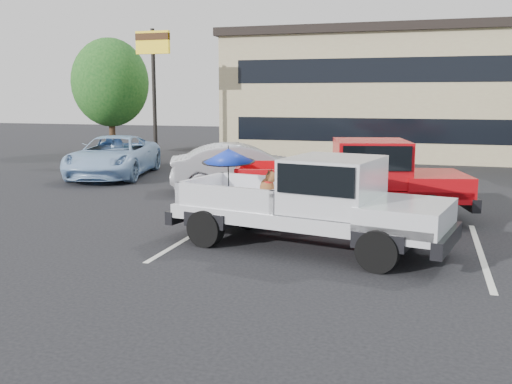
# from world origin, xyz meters

# --- Properties ---
(ground) EXTENTS (90.00, 90.00, 0.00)m
(ground) POSITION_xyz_m (0.00, 0.00, 0.00)
(ground) COLOR black
(ground) RESTS_ON ground
(stripe_left) EXTENTS (0.12, 5.00, 0.01)m
(stripe_left) POSITION_xyz_m (-3.00, 2.00, 0.00)
(stripe_left) COLOR silver
(stripe_left) RESTS_ON ground
(stripe_right) EXTENTS (0.12, 5.00, 0.01)m
(stripe_right) POSITION_xyz_m (3.00, 2.00, 0.00)
(stripe_right) COLOR silver
(stripe_right) RESTS_ON ground
(motel_building) EXTENTS (20.40, 8.40, 6.30)m
(motel_building) POSITION_xyz_m (2.00, 20.99, 3.21)
(motel_building) COLOR tan
(motel_building) RESTS_ON ground
(motel_sign) EXTENTS (1.60, 0.22, 6.00)m
(motel_sign) POSITION_xyz_m (-10.00, 14.00, 4.65)
(motel_sign) COLOR black
(motel_sign) RESTS_ON ground
(tree_left) EXTENTS (3.96, 3.96, 6.02)m
(tree_left) POSITION_xyz_m (-14.00, 17.00, 3.73)
(tree_left) COLOR #332114
(tree_left) RESTS_ON ground
(tree_back) EXTENTS (4.68, 4.68, 7.11)m
(tree_back) POSITION_xyz_m (6.00, 24.00, 4.41)
(tree_back) COLOR #332114
(tree_back) RESTS_ON ground
(silver_pickup) EXTENTS (5.97, 3.09, 2.06)m
(silver_pickup) POSITION_xyz_m (-0.08, 1.38, 1.05)
(silver_pickup) COLOR black
(silver_pickup) RESTS_ON ground
(red_pickup) EXTENTS (6.31, 3.41, 1.98)m
(red_pickup) POSITION_xyz_m (0.40, 4.59, 1.08)
(red_pickup) COLOR black
(red_pickup) RESTS_ON ground
(silver_sedan) EXTENTS (4.94, 3.35, 1.54)m
(silver_sedan) POSITION_xyz_m (-3.73, 7.68, 0.77)
(silver_sedan) COLOR #AEB0B5
(silver_sedan) RESTS_ON ground
(blue_suv) EXTENTS (3.77, 6.00, 1.55)m
(blue_suv) POSITION_xyz_m (-9.56, 9.58, 0.77)
(blue_suv) COLOR #98BBE2
(blue_suv) RESTS_ON ground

